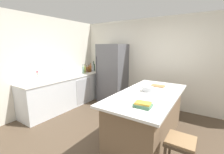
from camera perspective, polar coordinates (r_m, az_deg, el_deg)
The scene contains 20 objects.
ground_plane at distance 3.17m, azimuth -0.09°, elevation -22.67°, with size 7.20×7.20×0.00m, color #4C3D2D.
wall_rear at distance 4.70m, azimuth 15.30°, elevation 5.16°, with size 6.00×0.10×2.60m, color silver.
wall_left at distance 4.50m, azimuth -27.17°, elevation 4.05°, with size 0.10×6.00×2.60m, color silver.
counter_run_left at distance 4.77m, azimuth -16.37°, elevation -5.19°, with size 0.67×2.78×0.91m.
kitchen_island at distance 3.10m, azimuth 13.32°, elevation -14.03°, with size 1.02×2.14×0.92m.
refrigerator at distance 4.90m, azimuth 0.19°, elevation 1.43°, with size 0.83×0.73×1.86m.
bar_stool at distance 2.29m, azimuth 24.52°, elevation -23.09°, with size 0.36×0.36×0.64m.
sink_faucet at distance 4.39m, azimuth -21.90°, elevation 1.23°, with size 0.15×0.05×0.30m.
flower_vase at distance 4.18m, azimuth -26.35°, elevation -0.58°, with size 0.09×0.09×0.29m.
paper_towel_roll at distance 4.54m, azimuth -17.71°, elevation 1.52°, with size 0.14×0.14×0.31m.
wine_bottle at distance 5.56m, azimuth -6.90°, elevation 3.78°, with size 0.07×0.07×0.36m.
soda_bottle at distance 5.45m, azimuth -7.22°, elevation 3.51°, with size 0.07×0.07×0.33m.
vinegar_bottle at distance 5.40m, azimuth -8.12°, elevation 3.30°, with size 0.06×0.06×0.31m.
whiskey_bottle at distance 5.32m, azimuth -8.70°, elevation 2.99°, with size 0.08×0.08×0.26m.
syrup_bottle at distance 5.27m, azimuth -9.48°, elevation 2.81°, with size 0.07×0.07×0.24m.
olive_oil_bottle at distance 5.21m, azimuth -10.23°, elevation 2.88°, with size 0.06×0.06×0.29m.
gin_bottle at distance 5.13m, azimuth -10.90°, elevation 2.70°, with size 0.07×0.07×0.29m.
cookbook_stack at distance 2.25m, azimuth 11.64°, elevation -10.31°, with size 0.26×0.18×0.08m.
mixing_bowl at distance 3.04m, azimuth 13.43°, elevation -4.47°, with size 0.23×0.23×0.09m.
cutting_board at distance 3.49m, azimuth 17.01°, elevation -3.24°, with size 0.29×0.21×0.02m.
Camera 1 is at (1.45, -2.19, 1.78)m, focal length 24.07 mm.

